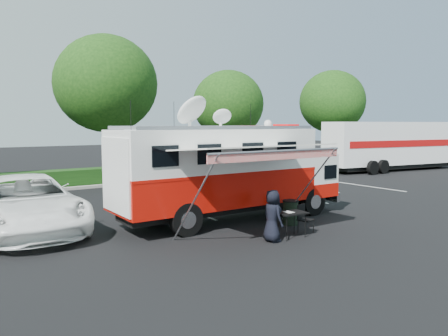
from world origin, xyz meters
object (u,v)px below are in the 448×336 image
at_px(command_truck, 230,171).
at_px(trash_bin, 290,212).
at_px(semi_trailer, 394,145).
at_px(white_suv, 28,231).
at_px(folding_table, 291,214).

xyz_separation_m(command_truck, trash_bin, (1.37, -1.77, -1.41)).
bearing_deg(semi_trailer, white_suv, -170.15).
relative_size(command_truck, folding_table, 8.98).
bearing_deg(white_suv, command_truck, -19.32).
distance_m(folding_table, semi_trailer, 22.90).
bearing_deg(semi_trailer, folding_table, -153.29).
height_order(command_truck, semi_trailer, command_truck).
xyz_separation_m(folding_table, semi_trailer, (20.43, 10.28, 1.18)).
bearing_deg(folding_table, white_suv, 139.92).
bearing_deg(command_truck, folding_table, -87.61).
relative_size(folding_table, trash_bin, 1.15).
bearing_deg(command_truck, trash_bin, -52.20).
xyz_separation_m(white_suv, trash_bin, (7.88, -4.25, 0.44)).
height_order(white_suv, trash_bin, white_suv).
height_order(command_truck, folding_table, command_truck).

